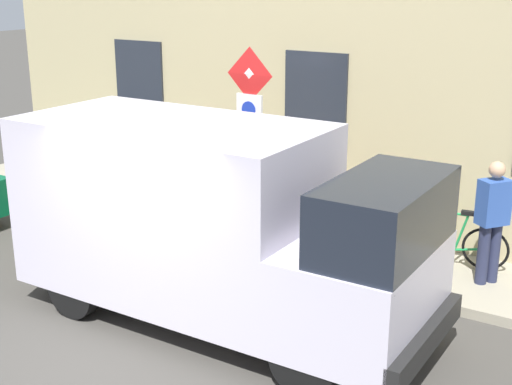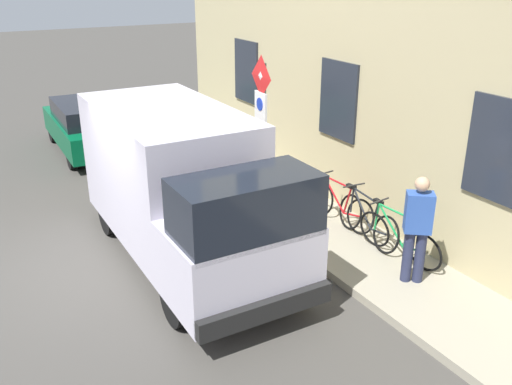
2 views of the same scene
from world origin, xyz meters
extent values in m
plane|color=#413E39|center=(0.00, 0.00, 0.00)|extent=(80.00, 80.00, 0.00)
cube|color=gray|center=(4.02, 0.00, 0.07)|extent=(1.81, 15.45, 0.14)
cube|color=tan|center=(5.28, 0.00, 3.56)|extent=(0.70, 13.45, 7.12)
cube|color=#232833|center=(4.91, -3.70, 2.28)|extent=(0.06, 1.10, 1.50)
cube|color=#232833|center=(4.91, 0.00, 2.28)|extent=(0.06, 1.10, 1.50)
cube|color=#232833|center=(4.91, 3.70, 2.28)|extent=(0.06, 1.10, 1.50)
cylinder|color=#474C47|center=(3.37, 0.25, 1.61)|extent=(0.09, 0.09, 2.94)
pyramid|color=silver|center=(3.29, 0.25, 2.83)|extent=(0.07, 0.50, 0.50)
pyramid|color=red|center=(3.29, 0.25, 2.83)|extent=(0.06, 0.56, 0.56)
cube|color=white|center=(3.31, 0.25, 2.28)|extent=(0.07, 0.44, 0.56)
cylinder|color=#1933B2|center=(3.28, 0.25, 2.34)|extent=(0.03, 0.24, 0.24)
cube|color=silver|center=(1.42, 0.19, 1.41)|extent=(2.01, 3.81, 2.18)
cube|color=silver|center=(1.41, -2.41, 0.87)|extent=(2.00, 1.41, 1.10)
cube|color=black|center=(1.41, -2.62, 1.77)|extent=(1.92, 0.99, 0.84)
cube|color=black|center=(1.41, -3.16, 0.50)|extent=(2.00, 0.17, 0.28)
cylinder|color=black|center=(2.29, -2.18, 0.38)|extent=(0.22, 0.76, 0.76)
cylinder|color=black|center=(0.53, -2.17, 0.38)|extent=(0.22, 0.76, 0.76)
cylinder|color=black|center=(2.30, 1.15, 0.38)|extent=(0.22, 0.76, 0.76)
cylinder|color=black|center=(0.54, 1.16, 0.38)|extent=(0.22, 0.76, 0.76)
cube|color=#06562F|center=(1.57, 6.48, 0.58)|extent=(1.85, 4.04, 0.64)
cube|color=black|center=(1.56, 6.28, 1.08)|extent=(1.67, 2.44, 0.60)
cylinder|color=black|center=(0.83, 7.82, 0.30)|extent=(0.19, 0.60, 0.60)
cylinder|color=black|center=(2.38, 7.78, 0.30)|extent=(0.19, 0.60, 0.60)
cylinder|color=black|center=(0.76, 5.18, 0.30)|extent=(0.19, 0.60, 0.60)
cylinder|color=black|center=(2.31, 5.14, 0.30)|extent=(0.19, 0.60, 0.60)
torus|color=black|center=(4.31, -1.95, 0.47)|extent=(0.20, 0.67, 0.66)
torus|color=black|center=(4.44, -3.00, 0.47)|extent=(0.20, 0.67, 0.66)
cylinder|color=#1C9349|center=(4.35, -2.29, 0.68)|extent=(0.11, 0.60, 0.60)
cylinder|color=#1C9349|center=(4.36, -2.36, 0.95)|extent=(0.13, 0.73, 0.07)
cylinder|color=#1C9349|center=(4.40, -2.65, 0.66)|extent=(0.06, 0.19, 0.55)
cylinder|color=#1C9349|center=(4.42, -2.78, 0.43)|extent=(0.09, 0.43, 0.12)
cylinder|color=#1C9349|center=(4.31, -1.98, 0.72)|extent=(0.05, 0.09, 0.50)
cube|color=black|center=(4.41, -2.72, 0.97)|extent=(0.10, 0.21, 0.06)
cylinder|color=#262626|center=(4.32, -2.00, 1.02)|extent=(0.46, 0.09, 0.03)
torus|color=black|center=(4.41, -1.17, 0.47)|extent=(0.22, 0.67, 0.66)
torus|color=black|center=(4.34, -2.21, 0.47)|extent=(0.22, 0.67, 0.66)
cylinder|color=black|center=(4.39, -1.50, 0.68)|extent=(0.08, 0.60, 0.60)
cylinder|color=black|center=(4.38, -1.58, 0.95)|extent=(0.09, 0.73, 0.07)
cylinder|color=black|center=(4.36, -1.86, 0.66)|extent=(0.05, 0.19, 0.55)
cylinder|color=black|center=(4.35, -2.00, 0.43)|extent=(0.07, 0.43, 0.12)
cylinder|color=black|center=(4.41, -1.19, 0.72)|extent=(0.04, 0.09, 0.50)
cube|color=black|center=(4.36, -1.94, 0.97)|extent=(0.09, 0.21, 0.06)
cylinder|color=#262626|center=(4.41, -1.22, 1.02)|extent=(0.46, 0.06, 0.03)
torus|color=black|center=(4.32, -0.38, 0.47)|extent=(0.22, 0.67, 0.66)
torus|color=black|center=(4.43, -1.43, 0.47)|extent=(0.22, 0.67, 0.66)
cylinder|color=red|center=(4.35, -0.72, 0.68)|extent=(0.10, 0.60, 0.60)
cylinder|color=red|center=(4.36, -0.79, 0.95)|extent=(0.12, 0.73, 0.07)
cylinder|color=red|center=(4.40, -1.08, 0.66)|extent=(0.06, 0.19, 0.55)
cylinder|color=red|center=(4.41, -1.21, 0.43)|extent=(0.08, 0.43, 0.12)
cylinder|color=red|center=(4.32, -0.41, 0.72)|extent=(0.05, 0.09, 0.50)
cube|color=black|center=(4.40, -1.15, 0.97)|extent=(0.10, 0.21, 0.06)
cylinder|color=#262626|center=(4.32, -0.43, 1.02)|extent=(0.46, 0.08, 0.03)
cylinder|color=#262B47|center=(4.13, -3.18, 0.56)|extent=(0.16, 0.16, 0.85)
cylinder|color=#262B47|center=(3.99, -3.07, 0.56)|extent=(0.16, 0.16, 0.85)
cube|color=#2D50A3|center=(4.06, -3.13, 1.30)|extent=(0.48, 0.45, 0.62)
sphere|color=tan|center=(4.06, -3.13, 1.75)|extent=(0.22, 0.22, 0.22)
cylinder|color=#2D5133|center=(3.47, -0.75, 0.59)|extent=(0.44, 0.44, 0.90)
camera|label=1|loc=(-5.24, -5.16, 4.23)|focal=49.75mm
camera|label=2|loc=(-1.78, -8.46, 4.68)|focal=39.04mm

